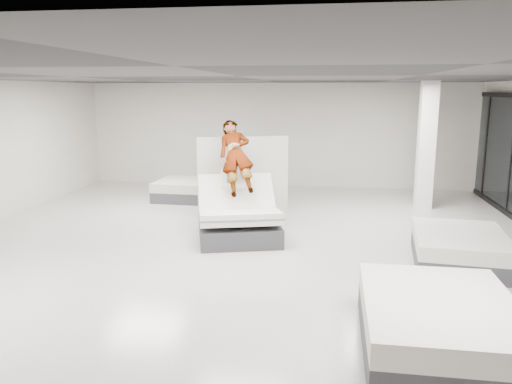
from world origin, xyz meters
TOP-DOWN VIEW (x-y plane):
  - room at (0.00, 0.00)m, footprint 14.00×14.04m
  - hero_bed at (-0.24, 1.23)m, footprint 2.09×2.44m
  - person at (-0.33, 1.54)m, footprint 1.10×1.80m
  - remote at (-0.02, 1.27)m, footprint 0.09×0.15m
  - divider_panel at (-0.37, 2.70)m, footprint 2.01×0.87m
  - flat_bed_right_far at (3.87, 0.18)m, footprint 1.69×2.13m
  - flat_bed_right_near at (2.88, -2.98)m, footprint 1.73×2.29m
  - flat_bed_left_far at (-2.10, 4.57)m, footprint 2.02×1.56m
  - column at (4.00, 4.50)m, footprint 0.40×0.40m

SIDE VIEW (x-z plane):
  - flat_bed_left_far at x=-2.10m, z-range 0.00..0.54m
  - flat_bed_right_far at x=3.87m, z-range 0.00..0.55m
  - flat_bed_right_near at x=2.88m, z-range 0.00..0.62m
  - hero_bed at x=-0.24m, z-range -0.26..1.05m
  - divider_panel at x=-0.37m, z-range 0.00..1.93m
  - remote at x=-0.02m, z-range 1.06..1.13m
  - person at x=-0.33m, z-range 0.56..2.11m
  - room at x=0.00m, z-range 0.00..3.20m
  - column at x=4.00m, z-range 0.00..3.20m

